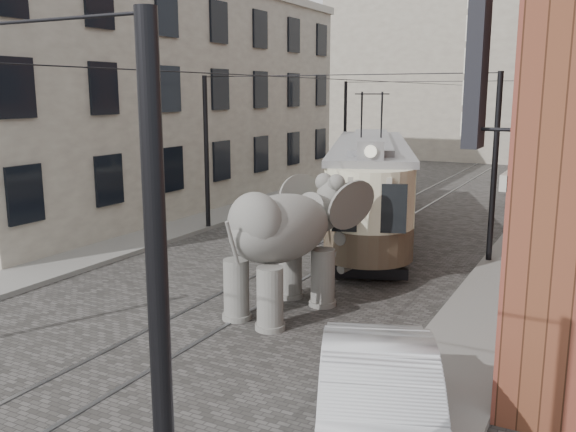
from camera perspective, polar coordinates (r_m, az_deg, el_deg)
The scene contains 10 objects.
ground at distance 16.98m, azimuth -3.44°, elevation -7.10°, with size 120.00×120.00×0.00m, color #474441.
tram_rails at distance 16.98m, azimuth -3.44°, elevation -7.07°, with size 1.54×80.00×0.02m, color slate, non-canonical shape.
sidewalk_right at distance 14.93m, azimuth 17.00°, elevation -9.93°, with size 2.00×60.00×0.15m, color slate.
sidewalk_left at distance 20.95m, azimuth -18.88°, elevation -3.92°, with size 2.00×60.00×0.15m, color slate.
stucco_building at distance 30.66m, azimuth -11.65°, elevation 10.42°, with size 7.00×24.00×10.00m, color gray.
distant_block at distance 54.44m, azimuth 19.34°, elevation 12.43°, with size 28.00×10.00×14.00m, color gray.
catenary at distance 20.76m, azimuth 3.16°, elevation 4.78°, with size 11.00×30.20×6.00m, color black, non-canonical shape.
tram at distance 24.03m, azimuth 7.61°, elevation 4.82°, with size 2.79×13.52×5.37m, color beige, non-canonical shape.
elephant at distance 15.07m, azimuth -0.67°, elevation -2.95°, with size 2.96×5.37×3.29m, color slate, non-canonical shape.
parked_car at distance 9.58m, azimuth 8.38°, elevation -17.09°, with size 1.76×5.00×1.65m, color #B2B3B7.
Camera 1 is at (8.38, -13.76, 5.36)m, focal length 38.51 mm.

